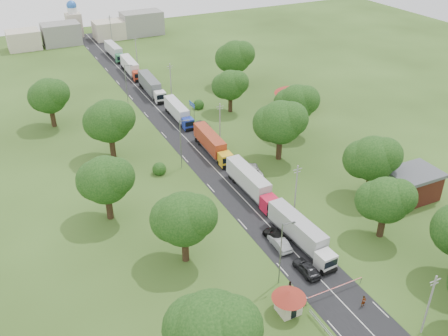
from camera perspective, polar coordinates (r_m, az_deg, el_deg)
ground at (r=85.83m, az=2.35°, el=-3.67°), size 260.00×260.00×0.00m
road at (r=101.32m, az=-3.02°, el=1.96°), size 8.00×200.00×0.04m
boom_barrier at (r=68.48m, az=11.58°, el=-13.69°), size 9.22×0.35×1.18m
guard_booth at (r=64.94m, az=7.42°, el=-14.62°), size 4.40×4.40×3.45m
info_sign at (r=114.36m, az=-3.69°, el=7.00°), size 0.12×3.10×4.10m
pole_0 at (r=64.85m, az=22.37°, el=-14.18°), size 1.60×0.24×9.00m
pole_1 at (r=80.81m, az=8.22°, el=-2.37°), size 1.60×0.24×9.00m
pole_2 at (r=102.09m, az=-0.47°, el=5.16°), size 1.60×0.24×9.00m
pole_3 at (r=126.02m, az=-6.11°, el=9.93°), size 1.60×0.24×9.00m
pole_4 at (r=151.36m, az=-10.00°, el=13.08°), size 1.60×0.24×9.00m
pole_5 at (r=177.50m, az=-12.82°, el=15.28°), size 1.60×0.24×9.00m
lamp_0 at (r=66.54m, az=6.62°, el=-9.35°), size 2.03×0.22×10.00m
lamp_1 at (r=92.88m, az=-4.89°, el=3.00°), size 2.03×0.22×10.00m
lamp_2 at (r=123.60m, az=-11.06°, el=9.56°), size 2.03×0.22×10.00m
tree_2 at (r=77.70m, az=18.00°, el=-3.45°), size 8.00×8.00×10.10m
tree_3 at (r=87.19m, az=16.61°, el=1.10°), size 8.80×8.80×11.07m
tree_4 at (r=95.54m, az=6.44°, el=5.25°), size 9.60×9.60×12.05m
tree_5 at (r=106.50m, az=8.28°, el=7.42°), size 8.80×8.80×11.07m
tree_6 at (r=116.95m, az=0.70°, el=9.48°), size 8.00×8.00×10.10m
tree_7 at (r=133.09m, az=1.25°, el=12.62°), size 9.60×9.60×12.05m
tree_9 at (r=53.42m, az=-1.40°, el=-17.94°), size 9.60×9.60×12.05m
tree_10 at (r=69.15m, az=-4.66°, el=-5.77°), size 8.80×8.80×11.07m
tree_11 at (r=79.74m, az=-13.42°, el=-1.28°), size 8.80×8.80×11.07m
tree_12 at (r=98.01m, az=-13.01°, el=5.30°), size 9.60×9.60×12.05m
tree_13 at (r=115.43m, az=-19.40°, el=7.81°), size 8.80×8.80×11.07m
house_brick at (r=90.82m, az=20.74°, el=-1.78°), size 8.60×6.60×5.20m
house_cream at (r=121.11m, az=8.23°, el=8.41°), size 10.08×10.08×5.80m
distant_town at (r=181.51m, az=-14.71°, el=14.98°), size 52.00×8.00×8.00m
church at (r=187.87m, az=-16.80°, el=15.79°), size 5.00×5.00×12.30m
truck_0 at (r=75.57m, az=8.76°, el=-7.32°), size 3.15×14.64×4.04m
truck_1 at (r=86.52m, az=3.09°, el=-1.68°), size 2.60×14.73×4.08m
truck_2 at (r=99.61m, az=-1.41°, el=2.84°), size 2.92×14.35×3.97m
truck_3 at (r=114.60m, az=-5.26°, el=6.43°), size 2.61×13.54×3.75m
truck_4 at (r=130.10m, az=-8.34°, el=9.29°), size 3.21×15.43×4.27m
truck_5 at (r=145.51m, az=-10.61°, el=11.29°), size 3.00×14.57×4.03m
truck_6 at (r=161.43m, az=-12.42°, el=12.93°), size 2.78×14.07×3.89m
car_lane_front at (r=71.55m, az=9.40°, el=-11.24°), size 1.97×4.87×1.66m
car_lane_mid at (r=75.43m, az=6.37°, el=-8.51°), size 1.84×4.88×1.59m
car_lane_rear at (r=76.60m, az=6.00°, el=-7.80°), size 2.46×5.48×1.56m
car_verge_near at (r=92.89m, az=3.30°, el=-0.26°), size 3.89×6.33×1.64m
car_verge_far at (r=110.99m, az=-2.45°, el=5.02°), size 2.30×4.59×1.50m
pedestrian_near at (r=68.39m, az=15.66°, el=-14.47°), size 0.62×0.41×1.66m
pedestrian_booth at (r=68.56m, az=7.57°, el=-13.28°), size 0.99×0.97×1.60m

